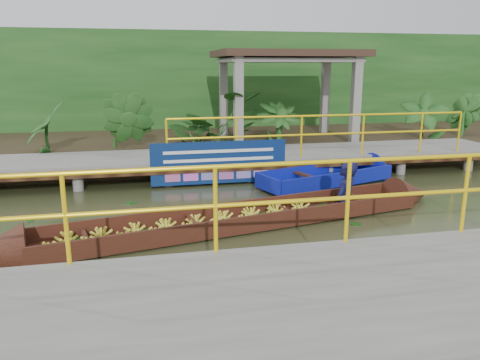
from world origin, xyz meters
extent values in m
plane|color=#2F371B|center=(0.00, 0.00, 0.00)|extent=(80.00, 80.00, 0.00)
cube|color=#302318|center=(0.00, 7.50, 0.23)|extent=(30.00, 8.00, 0.45)
cube|color=slate|center=(0.00, 3.50, 0.50)|extent=(16.00, 2.00, 0.15)
cube|color=black|center=(0.00, 2.50, 0.42)|extent=(16.00, 0.12, 0.18)
cylinder|color=yellow|center=(2.75, 2.55, 1.57)|extent=(7.50, 0.05, 0.05)
cylinder|color=yellow|center=(2.75, 2.55, 1.12)|extent=(7.50, 0.05, 0.05)
cylinder|color=yellow|center=(2.75, 2.55, 1.07)|extent=(0.05, 0.05, 1.00)
cylinder|color=slate|center=(-4.00, 2.70, 0.22)|extent=(0.24, 0.24, 0.55)
cylinder|color=slate|center=(-4.00, 4.30, 0.22)|extent=(0.24, 0.24, 0.55)
cylinder|color=slate|center=(-2.00, 2.70, 0.22)|extent=(0.24, 0.24, 0.55)
cylinder|color=slate|center=(-2.00, 4.30, 0.22)|extent=(0.24, 0.24, 0.55)
cylinder|color=slate|center=(0.00, 2.70, 0.22)|extent=(0.24, 0.24, 0.55)
cylinder|color=slate|center=(0.00, 4.30, 0.22)|extent=(0.24, 0.24, 0.55)
cylinder|color=slate|center=(2.00, 2.70, 0.22)|extent=(0.24, 0.24, 0.55)
cylinder|color=slate|center=(2.00, 4.30, 0.22)|extent=(0.24, 0.24, 0.55)
cylinder|color=slate|center=(4.00, 2.70, 0.22)|extent=(0.24, 0.24, 0.55)
cylinder|color=slate|center=(4.00, 4.30, 0.22)|extent=(0.24, 0.24, 0.55)
cylinder|color=slate|center=(6.00, 2.70, 0.22)|extent=(0.24, 0.24, 0.55)
cylinder|color=slate|center=(6.00, 4.30, 0.22)|extent=(0.24, 0.24, 0.55)
cylinder|color=slate|center=(0.00, 2.70, 0.22)|extent=(0.24, 0.24, 0.55)
cube|color=slate|center=(1.00, -4.20, 0.30)|extent=(18.00, 2.40, 0.70)
cylinder|color=yellow|center=(1.00, -3.05, 1.65)|extent=(10.00, 0.05, 0.05)
cylinder|color=yellow|center=(1.00, -3.05, 1.20)|extent=(10.00, 0.05, 0.05)
cylinder|color=yellow|center=(1.00, -3.05, 1.15)|extent=(0.05, 0.05, 1.00)
cube|color=slate|center=(1.20, 5.10, 1.60)|extent=(0.25, 0.25, 2.80)
cube|color=slate|center=(4.80, 5.10, 1.60)|extent=(0.25, 0.25, 2.80)
cube|color=slate|center=(1.20, 7.50, 1.60)|extent=(0.25, 0.25, 2.80)
cube|color=slate|center=(4.80, 7.50, 1.60)|extent=(0.25, 0.25, 2.80)
cube|color=slate|center=(3.00, 6.30, 2.90)|extent=(4.00, 2.60, 0.12)
cube|color=#37251B|center=(3.00, 6.30, 3.10)|extent=(4.40, 3.00, 0.20)
cube|color=#154215|center=(0.00, 10.00, 2.00)|extent=(30.00, 0.80, 4.00)
cube|color=#35170E|center=(0.08, -0.43, 0.05)|extent=(7.00, 2.30, 0.05)
cube|color=#35170E|center=(-0.01, 0.00, 0.17)|extent=(6.83, 1.50, 0.30)
cube|color=#35170E|center=(0.17, -0.85, 0.17)|extent=(6.83, 1.50, 0.30)
cone|color=#35170E|center=(3.87, 0.38, 0.12)|extent=(1.03, 1.00, 0.84)
ellipsoid|color=#154215|center=(2.80, 0.15, 0.14)|extent=(0.56, 0.48, 0.23)
imported|color=#0F0F38|center=(2.21, 0.03, 1.00)|extent=(0.78, 0.80, 1.85)
cube|color=#0D1896|center=(2.63, 1.99, 0.11)|extent=(3.40, 1.96, 0.11)
cube|color=#0D1896|center=(2.47, 2.45, 0.24)|extent=(3.11, 1.10, 0.33)
cube|color=#0D1896|center=(2.78, 1.52, 0.24)|extent=(3.11, 1.10, 0.33)
cube|color=#0D1896|center=(1.08, 1.47, 0.24)|extent=(0.37, 0.95, 0.33)
cone|color=#0D1896|center=(4.38, 2.58, 0.17)|extent=(0.91, 1.07, 0.91)
cube|color=black|center=(2.11, 1.82, 0.28)|extent=(0.41, 0.96, 0.05)
cube|color=navy|center=(0.19, 2.48, 0.55)|extent=(3.17, 0.03, 0.99)
cube|color=white|center=(0.19, 2.46, 0.82)|extent=(2.58, 0.01, 0.07)
cube|color=white|center=(0.19, 2.46, 0.62)|extent=(2.58, 0.01, 0.07)
imported|color=#154215|center=(-4.00, 5.30, 1.07)|extent=(0.99, 0.99, 1.24)
imported|color=#154215|center=(-2.00, 5.30, 1.07)|extent=(0.99, 0.99, 1.24)
imported|color=#154215|center=(0.50, 5.30, 1.07)|extent=(0.99, 0.99, 1.24)
imported|color=#154215|center=(2.50, 5.30, 1.07)|extent=(0.99, 0.99, 1.24)
imported|color=#154215|center=(7.50, 5.30, 1.07)|extent=(0.99, 0.99, 1.24)
imported|color=#154215|center=(9.00, 5.30, 1.07)|extent=(0.99, 0.99, 1.24)
camera|label=1|loc=(-1.59, -8.02, 2.72)|focal=35.00mm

